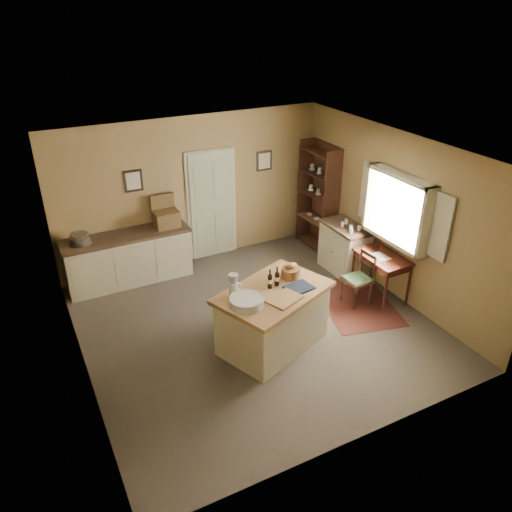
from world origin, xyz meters
The scene contains 16 objects.
ground centered at (0.00, 0.00, 0.00)m, with size 5.00×5.00×0.00m, color brown.
wall_back centered at (0.00, 2.50, 1.35)m, with size 5.00×0.10×2.70m, color olive.
wall_front centered at (0.00, -2.50, 1.35)m, with size 5.00×0.10×2.70m, color olive.
wall_left centered at (-2.50, 0.00, 1.35)m, with size 0.10×5.00×2.70m, color olive.
wall_right centered at (2.50, 0.00, 1.35)m, with size 0.10×5.00×2.70m, color olive.
ceiling centered at (0.00, 0.00, 2.70)m, with size 5.00×5.00×0.00m, color silver.
door centered at (0.35, 2.47, 1.05)m, with size 0.97×0.06×2.11m, color #A3A98E.
framed_prints centered at (0.20, 2.48, 1.72)m, with size 2.82×0.02×0.38m.
window centered at (2.42, -0.20, 1.55)m, with size 0.25×1.99×1.12m.
work_island centered at (0.00, -0.53, 0.48)m, with size 1.82×1.51×1.20m.
sideboard centered at (-1.34, 2.20, 0.48)m, with size 2.15×0.61×1.18m.
rug centered at (1.75, -0.20, 0.00)m, with size 1.10×1.60×0.01m, color #471C13.
writing_desk centered at (2.20, -0.20, 0.67)m, with size 0.56×0.91×0.82m.
desk_chair centered at (1.74, -0.19, 0.43)m, with size 0.40×0.40×0.87m, color black, non-canonical shape.
right_cabinet centered at (2.20, 0.79, 0.46)m, with size 0.53×0.96×0.99m.
shelving_unit centered at (2.35, 1.88, 1.04)m, with size 0.35×0.93×2.07m.
Camera 1 is at (-2.86, -5.60, 4.51)m, focal length 35.00 mm.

